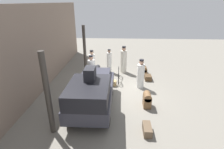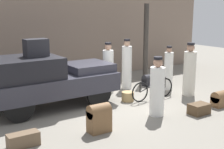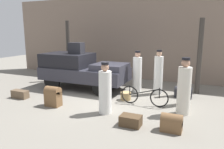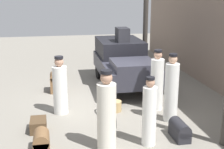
# 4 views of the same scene
# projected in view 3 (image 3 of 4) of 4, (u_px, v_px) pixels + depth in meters

# --- Properties ---
(ground_plane) EXTENTS (30.00, 30.00, 0.00)m
(ground_plane) POSITION_uv_depth(u_px,v_px,m) (105.00, 98.00, 8.64)
(ground_plane) COLOR gray
(station_building_facade) EXTENTS (16.00, 0.15, 4.50)m
(station_building_facade) POSITION_uv_depth(u_px,v_px,m) (137.00, 38.00, 11.85)
(station_building_facade) COLOR gray
(station_building_facade) RESTS_ON ground
(canopy_pillar_left) EXTENTS (0.20, 0.20, 3.15)m
(canopy_pillar_left) POSITION_uv_depth(u_px,v_px,m) (68.00, 51.00, 11.63)
(canopy_pillar_left) COLOR #38332D
(canopy_pillar_left) RESTS_ON ground
(canopy_pillar_right) EXTENTS (0.20, 0.20, 3.15)m
(canopy_pillar_right) POSITION_uv_depth(u_px,v_px,m) (199.00, 57.00, 9.07)
(canopy_pillar_right) COLOR #38332D
(canopy_pillar_right) RESTS_ON ground
(truck) EXTENTS (3.97, 1.75, 1.60)m
(truck) POSITION_uv_depth(u_px,v_px,m) (81.00, 69.00, 10.02)
(truck) COLOR black
(truck) RESTS_ON ground
(bicycle) EXTENTS (1.74, 0.04, 0.69)m
(bicycle) POSITION_uv_depth(u_px,v_px,m) (144.00, 96.00, 7.82)
(bicycle) COLOR black
(bicycle) RESTS_ON ground
(wicker_basket) EXTENTS (0.40, 0.40, 0.30)m
(wicker_basket) POSITION_uv_depth(u_px,v_px,m) (126.00, 96.00, 8.44)
(wicker_basket) COLOR tan
(wicker_basket) RESTS_ON ground
(porter_carrying_trunk) EXTENTS (0.42, 0.42, 1.83)m
(porter_carrying_trunk) POSITION_uv_depth(u_px,v_px,m) (184.00, 89.00, 6.90)
(porter_carrying_trunk) COLOR silver
(porter_carrying_trunk) RESTS_ON ground
(porter_with_bicycle) EXTENTS (0.38, 0.38, 1.80)m
(porter_with_bicycle) POSITION_uv_depth(u_px,v_px,m) (137.00, 73.00, 9.41)
(porter_with_bicycle) COLOR white
(porter_with_bicycle) RESTS_ON ground
(porter_lifting_near_truck) EXTENTS (0.32, 0.32, 1.62)m
(porter_lifting_near_truck) POSITION_uv_depth(u_px,v_px,m) (186.00, 84.00, 7.82)
(porter_lifting_near_truck) COLOR white
(porter_lifting_near_truck) RESTS_ON ground
(conductor_in_dark_uniform) EXTENTS (0.37, 0.37, 1.86)m
(conductor_in_dark_uniform) POSITION_uv_depth(u_px,v_px,m) (158.00, 74.00, 9.14)
(conductor_in_dark_uniform) COLOR white
(conductor_in_dark_uniform) RESTS_ON ground
(porter_standing_middle) EXTENTS (0.41, 0.41, 1.68)m
(porter_standing_middle) POSITION_uv_depth(u_px,v_px,m) (105.00, 90.00, 6.98)
(porter_standing_middle) COLOR white
(porter_standing_middle) RESTS_ON ground
(trunk_umber_medium) EXTENTS (0.59, 0.40, 0.30)m
(trunk_umber_medium) POSITION_uv_depth(u_px,v_px,m) (131.00, 121.00, 6.14)
(trunk_umber_medium) COLOR #4C3823
(trunk_umber_medium) RESTS_ON ground
(suitcase_small_leather) EXTENTS (0.67, 0.33, 0.45)m
(suitcase_small_leather) POSITION_uv_depth(u_px,v_px,m) (183.00, 92.00, 8.71)
(suitcase_small_leather) COLOR #232328
(suitcase_small_leather) RESTS_ON ground
(trunk_wicker_pale) EXTENTS (0.54, 0.34, 0.71)m
(trunk_wicker_pale) POSITION_uv_depth(u_px,v_px,m) (53.00, 96.00, 7.72)
(trunk_wicker_pale) COLOR brown
(trunk_wicker_pale) RESTS_ON ground
(suitcase_tan_flat) EXTENTS (0.69, 0.30, 0.31)m
(suitcase_tan_flat) POSITION_uv_depth(u_px,v_px,m) (20.00, 94.00, 8.68)
(suitcase_tan_flat) COLOR brown
(suitcase_tan_flat) RESTS_ON ground
(trunk_barrel_dark) EXTENTS (0.56, 0.35, 0.49)m
(trunk_barrel_dark) POSITION_uv_depth(u_px,v_px,m) (172.00, 123.00, 5.79)
(trunk_barrel_dark) COLOR brown
(trunk_barrel_dark) RESTS_ON ground
(trunk_on_truck_roof) EXTENTS (0.66, 0.43, 0.50)m
(trunk_on_truck_roof) POSITION_uv_depth(u_px,v_px,m) (76.00, 48.00, 9.91)
(trunk_on_truck_roof) COLOR #232328
(trunk_on_truck_roof) RESTS_ON truck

